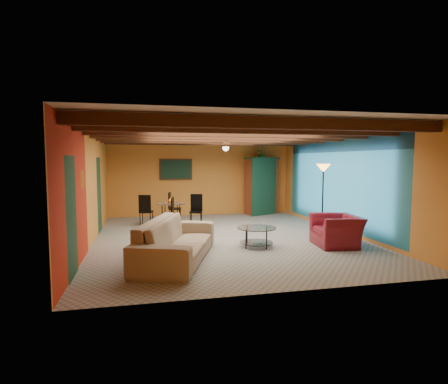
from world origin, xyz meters
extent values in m
cube|color=gray|center=(0.00, 0.00, 0.00)|extent=(6.50, 8.00, 0.01)
cube|color=silver|center=(0.00, 0.00, 2.70)|extent=(6.50, 8.00, 0.01)
cube|color=orange|center=(0.00, 4.00, 1.35)|extent=(6.50, 0.02, 2.70)
cube|color=#AC2513|center=(-3.25, 0.00, 1.35)|extent=(0.02, 8.00, 2.70)
cube|color=teal|center=(3.25, 0.00, 1.35)|extent=(0.02, 8.00, 2.70)
imported|color=#8E765C|center=(-1.42, -1.88, 0.40)|extent=(1.94, 2.97, 0.81)
imported|color=maroon|center=(2.29, -1.46, 0.35)|extent=(1.07, 1.19, 0.71)
cube|color=brown|center=(2.20, 3.70, 1.01)|extent=(1.28, 1.00, 2.02)
cube|color=black|center=(-0.90, 3.96, 1.65)|extent=(1.05, 0.03, 0.65)
imported|color=#26661E|center=(2.20, 3.70, 2.24)|extent=(0.44, 0.39, 0.45)
imported|color=orange|center=(-1.23, 2.04, 1.04)|extent=(0.18, 0.18, 0.18)
camera|label=1|loc=(-2.06, -8.99, 1.97)|focal=29.24mm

